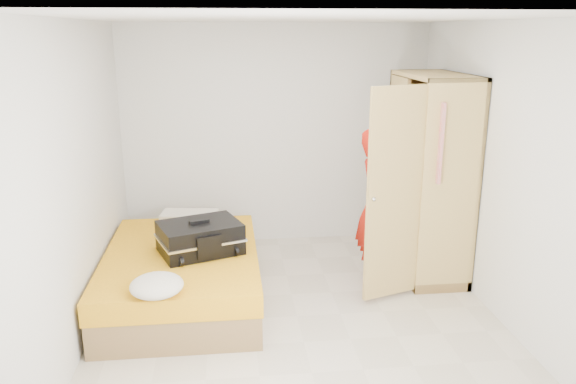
{
  "coord_description": "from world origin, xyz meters",
  "views": [
    {
      "loc": [
        -0.59,
        -4.57,
        2.51
      ],
      "look_at": [
        -0.01,
        0.63,
        1.0
      ],
      "focal_mm": 35.0,
      "sensor_mm": 36.0,
      "label": 1
    }
  ],
  "objects": [
    {
      "name": "bed",
      "position": [
        -1.05,
        0.45,
        0.25
      ],
      "size": [
        1.42,
        2.02,
        0.5
      ],
      "color": "olive",
      "rests_on": "ground"
    },
    {
      "name": "suitcase",
      "position": [
        -0.86,
        0.42,
        0.64
      ],
      "size": [
        0.88,
        0.75,
        0.32
      ],
      "rotation": [
        0.0,
        0.0,
        0.35
      ],
      "color": "black",
      "rests_on": "bed"
    },
    {
      "name": "person",
      "position": [
        0.89,
        0.67,
        0.8
      ],
      "size": [
        0.44,
        0.62,
        1.6
      ],
      "primitive_type": "imported",
      "rotation": [
        0.0,
        0.0,
        1.48
      ],
      "color": "red",
      "rests_on": "ground"
    },
    {
      "name": "pillow",
      "position": [
        -1.01,
        1.3,
        0.55
      ],
      "size": [
        0.64,
        0.39,
        0.11
      ],
      "primitive_type": "cube",
      "rotation": [
        0.0,
        0.0,
        -0.14
      ],
      "color": "beige",
      "rests_on": "bed"
    },
    {
      "name": "round_cushion",
      "position": [
        -1.17,
        -0.45,
        0.58
      ],
      "size": [
        0.42,
        0.42,
        0.16
      ],
      "primitive_type": "ellipsoid",
      "color": "beige",
      "rests_on": "bed"
    },
    {
      "name": "wardrobe",
      "position": [
        1.45,
        0.85,
        1.0
      ],
      "size": [
        1.14,
        1.37,
        2.1
      ],
      "color": "tan",
      "rests_on": "ground"
    },
    {
      "name": "room",
      "position": [
        0.0,
        0.0,
        1.3
      ],
      "size": [
        4.0,
        4.02,
        2.6
      ],
      "color": "beige",
      "rests_on": "ground"
    }
  ]
}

